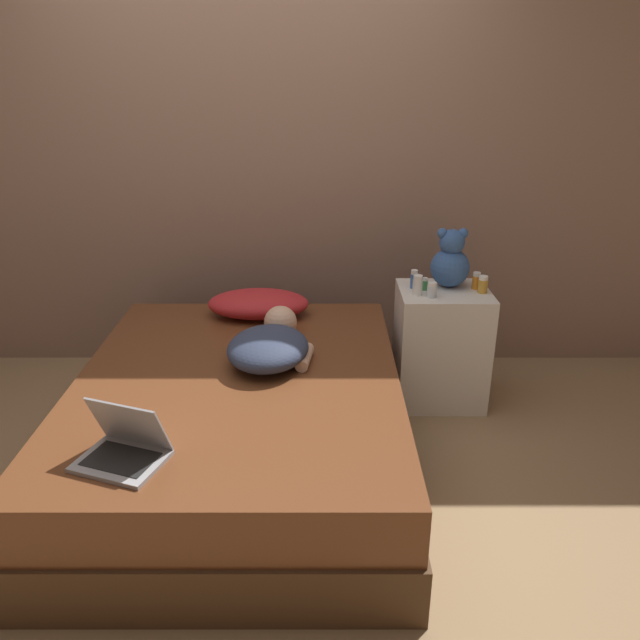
% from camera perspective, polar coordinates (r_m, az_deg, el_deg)
% --- Properties ---
extents(ground_plane, '(12.00, 12.00, 0.00)m').
position_cam_1_polar(ground_plane, '(3.10, -6.96, -13.08)').
color(ground_plane, '#937551').
extents(wall_back, '(8.00, 0.06, 2.60)m').
position_cam_1_polar(wall_back, '(3.76, -5.73, 14.86)').
color(wall_back, '#846656').
rests_on(wall_back, ground_plane).
extents(bed, '(1.48, 1.87, 0.48)m').
position_cam_1_polar(bed, '(2.97, -7.18, -9.33)').
color(bed, '#4C331E').
rests_on(bed, ground_plane).
extents(nightstand, '(0.49, 0.41, 0.66)m').
position_cam_1_polar(nightstand, '(3.54, 11.07, -2.37)').
color(nightstand, silver).
rests_on(nightstand, ground_plane).
extents(pillow, '(0.56, 0.33, 0.14)m').
position_cam_1_polar(pillow, '(3.47, -5.54, 1.50)').
color(pillow, red).
rests_on(pillow, bed).
extents(person_lying, '(0.44, 0.63, 0.17)m').
position_cam_1_polar(person_lying, '(2.96, -4.40, -2.21)').
color(person_lying, '#2D3851').
rests_on(person_lying, bed).
extents(laptop, '(0.35, 0.31, 0.22)m').
position_cam_1_polar(laptop, '(2.36, -17.36, -11.00)').
color(laptop, '#9E9EA3').
rests_on(laptop, bed).
extents(teddy_bear, '(0.21, 0.21, 0.32)m').
position_cam_1_polar(teddy_bear, '(3.45, 11.96, 5.25)').
color(teddy_bear, '#335693').
rests_on(teddy_bear, nightstand).
extents(bottle_amber, '(0.05, 0.05, 0.09)m').
position_cam_1_polar(bottle_amber, '(3.42, 14.78, 3.15)').
color(bottle_amber, gold).
rests_on(bottle_amber, nightstand).
extents(bottle_clear, '(0.05, 0.05, 0.08)m').
position_cam_1_polar(bottle_clear, '(3.29, 10.32, 2.71)').
color(bottle_clear, silver).
rests_on(bottle_clear, nightstand).
extents(bottle_blue, '(0.04, 0.04, 0.10)m').
position_cam_1_polar(bottle_blue, '(3.41, 8.72, 3.68)').
color(bottle_blue, '#3866B2').
rests_on(bottle_blue, nightstand).
extents(bottle_green, '(0.03, 0.03, 0.07)m').
position_cam_1_polar(bottle_green, '(3.39, 9.69, 3.25)').
color(bottle_green, '#3D8E4C').
rests_on(bottle_green, nightstand).
extents(bottle_orange, '(0.04, 0.04, 0.09)m').
position_cam_1_polar(bottle_orange, '(3.47, 14.22, 3.48)').
color(bottle_orange, orange).
rests_on(bottle_orange, nightstand).
extents(bottle_white, '(0.05, 0.05, 0.11)m').
position_cam_1_polar(bottle_white, '(3.31, 9.03, 3.15)').
color(bottle_white, white).
rests_on(bottle_white, nightstand).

